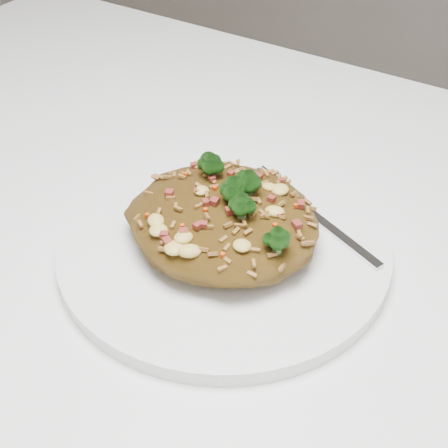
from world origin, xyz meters
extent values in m
cube|color=white|center=(0.00, 0.00, 0.73)|extent=(1.20, 0.80, 0.04)
cylinder|color=#936243|center=(-0.54, 0.34, 0.35)|extent=(0.06, 0.06, 0.71)
cylinder|color=white|center=(-0.02, 0.02, 0.76)|extent=(0.28, 0.28, 0.01)
ellipsoid|color=brown|center=(-0.02, 0.02, 0.78)|extent=(0.16, 0.15, 0.04)
ellipsoid|color=#0E3707|center=(0.04, 0.00, 0.81)|extent=(0.02, 0.02, 0.02)
ellipsoid|color=#0E3707|center=(-0.01, 0.04, 0.81)|extent=(0.02, 0.02, 0.02)
ellipsoid|color=#0E3707|center=(-0.05, 0.05, 0.81)|extent=(0.02, 0.02, 0.02)
ellipsoid|color=#0E3707|center=(0.00, 0.01, 0.81)|extent=(0.02, 0.02, 0.02)
ellipsoid|color=#0E3707|center=(-0.01, 0.02, 0.82)|extent=(0.02, 0.02, 0.02)
cube|color=silver|center=(0.07, 0.07, 0.77)|extent=(0.09, 0.05, 0.00)
cube|color=silver|center=(-0.02, 0.10, 0.77)|extent=(0.04, 0.03, 0.00)
camera|label=1|loc=(0.19, -0.31, 1.11)|focal=50.00mm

